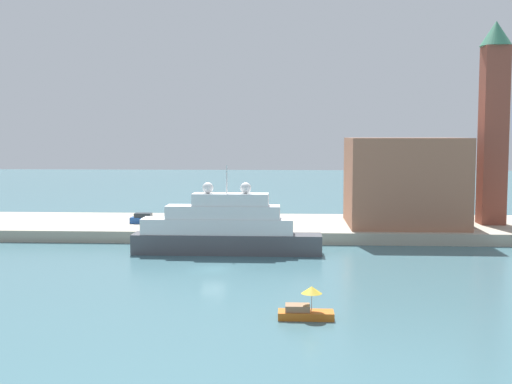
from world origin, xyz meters
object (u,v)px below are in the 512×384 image
parked_car (144,219)px  person_figure (179,223)px  mooring_bollard (214,228)px  harbor_building (404,181)px  large_yacht (224,229)px  bell_tower (494,117)px  small_motorboat (306,308)px

parked_car → person_figure: (6.03, -5.31, 0.13)m
mooring_bollard → person_figure: bearing=158.1°
harbor_building → mooring_bollard: harbor_building is taller
person_figure → large_yacht: bearing=-53.8°
large_yacht → parked_car: size_ratio=5.69×
large_yacht → bell_tower: (36.58, 17.08, 13.91)m
small_motorboat → bell_tower: bell_tower is taller
small_motorboat → harbor_building: 46.13m
small_motorboat → mooring_bollard: (-11.37, 35.34, 1.15)m
large_yacht → mooring_bollard: size_ratio=28.05×
small_motorboat → mooring_bollard: bearing=107.8°
large_yacht → bell_tower: 42.70m
harbor_building → parked_car: (-37.08, -0.53, -5.51)m
small_motorboat → large_yacht: bearing=108.5°
harbor_building → parked_car: 37.49m
large_yacht → harbor_building: bearing=33.0°
small_motorboat → person_figure: (-16.33, 37.33, 1.51)m
harbor_building → large_yacht: bearing=-147.0°
harbor_building → parked_car: size_ratio=3.95×
small_motorboat → parked_car: parked_car is taller
small_motorboat → harbor_building: bearing=71.2°
person_figure → parked_car: bearing=138.7°
small_motorboat → harbor_building: size_ratio=0.27×
bell_tower → mooring_bollard: (-38.74, -9.35, -14.86)m
small_motorboat → harbor_building: harbor_building is taller
bell_tower → harbor_building: bearing=-173.2°
small_motorboat → mooring_bollard: size_ratio=5.34×
small_motorboat → parked_car: (-22.36, 42.64, 1.38)m
parked_car → person_figure: bearing=-41.3°
parked_car → mooring_bollard: (10.99, -7.30, -0.23)m
bell_tower → person_figure: 46.62m
harbor_building → parked_car: bearing=-179.2°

